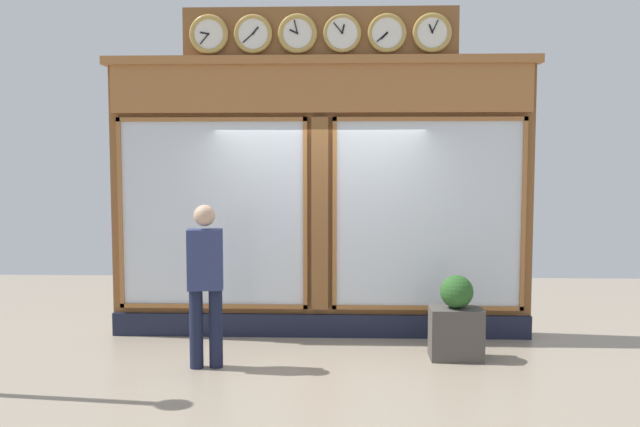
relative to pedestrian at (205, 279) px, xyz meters
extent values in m
cube|color=brown|center=(-1.13, -1.41, 0.70)|extent=(5.07, 0.30, 3.26)
cube|color=#191E33|center=(-1.13, -1.24, -0.79)|extent=(5.07, 0.08, 0.28)
cube|color=#A56936|center=(-1.13, -1.22, 2.05)|extent=(4.96, 0.08, 0.56)
cube|color=#A56936|center=(-1.13, -1.24, 2.38)|extent=(5.17, 0.20, 0.10)
cube|color=silver|center=(-2.42, -1.24, 0.57)|extent=(2.18, 0.02, 2.20)
cube|color=#A56936|center=(-2.42, -1.22, 1.69)|extent=(2.28, 0.04, 0.05)
cube|color=#A56936|center=(-2.42, -1.22, -0.56)|extent=(2.28, 0.04, 0.05)
cube|color=#A56936|center=(-3.54, -1.22, 0.57)|extent=(0.05, 0.04, 2.30)
cube|color=#A56936|center=(-1.31, -1.22, 0.57)|extent=(0.05, 0.04, 2.30)
cube|color=silver|center=(0.16, -1.24, 0.57)|extent=(2.18, 0.02, 2.20)
cube|color=#A56936|center=(0.16, -1.22, 1.69)|extent=(2.28, 0.04, 0.05)
cube|color=#A56936|center=(0.16, -1.22, -0.56)|extent=(2.28, 0.04, 0.05)
cube|color=#A56936|center=(1.28, -1.22, 0.57)|extent=(0.05, 0.04, 2.30)
cube|color=#A56936|center=(-0.96, -1.22, 0.57)|extent=(0.05, 0.04, 2.30)
cube|color=brown|center=(-1.13, -1.23, 0.57)|extent=(0.20, 0.10, 2.30)
cube|color=brown|center=(-1.13, -1.28, 2.68)|extent=(3.24, 0.06, 0.64)
cylinder|color=white|center=(-2.43, -1.20, 2.68)|extent=(0.37, 0.02, 0.37)
torus|color=#B79347|center=(-2.43, -1.19, 2.68)|extent=(0.46, 0.06, 0.46)
cube|color=black|center=(-2.42, -1.18, 2.73)|extent=(0.05, 0.01, 0.10)
cube|color=black|center=(-2.47, -1.18, 2.75)|extent=(0.08, 0.01, 0.15)
sphere|color=black|center=(-2.43, -1.18, 2.68)|extent=(0.02, 0.02, 0.02)
cylinder|color=white|center=(-1.91, -1.20, 2.68)|extent=(0.37, 0.02, 0.37)
torus|color=#B79347|center=(-1.91, -1.19, 2.68)|extent=(0.45, 0.05, 0.45)
cube|color=black|center=(-1.88, -1.18, 2.65)|extent=(0.08, 0.01, 0.08)
cube|color=black|center=(-1.85, -1.18, 2.63)|extent=(0.13, 0.01, 0.11)
sphere|color=black|center=(-1.91, -1.18, 2.68)|extent=(0.02, 0.02, 0.02)
cylinder|color=white|center=(-1.39, -1.20, 2.68)|extent=(0.37, 0.02, 0.37)
torus|color=#B79347|center=(-1.39, -1.19, 2.68)|extent=(0.44, 0.04, 0.44)
cube|color=black|center=(-1.40, -1.18, 2.73)|extent=(0.04, 0.01, 0.10)
cube|color=black|center=(-1.34, -1.18, 2.74)|extent=(0.11, 0.01, 0.13)
sphere|color=black|center=(-1.39, -1.18, 2.68)|extent=(0.02, 0.02, 0.02)
cylinder|color=white|center=(-0.87, -1.20, 2.68)|extent=(0.37, 0.02, 0.37)
torus|color=#B79347|center=(-0.87, -1.19, 2.68)|extent=(0.46, 0.06, 0.46)
cube|color=black|center=(-0.83, -1.18, 2.70)|extent=(0.10, 0.01, 0.06)
cube|color=black|center=(-0.85, -1.18, 2.76)|extent=(0.05, 0.01, 0.15)
sphere|color=black|center=(-0.87, -1.18, 2.68)|extent=(0.02, 0.02, 0.02)
cylinder|color=white|center=(-0.35, -1.20, 2.68)|extent=(0.37, 0.02, 0.37)
torus|color=#B79347|center=(-0.35, -1.19, 2.68)|extent=(0.45, 0.05, 0.45)
cube|color=black|center=(-0.38, -1.18, 2.72)|extent=(0.08, 0.01, 0.09)
cube|color=black|center=(-0.29, -1.18, 2.63)|extent=(0.13, 0.01, 0.11)
sphere|color=black|center=(-0.35, -1.18, 2.68)|extent=(0.02, 0.02, 0.02)
cylinder|color=white|center=(0.17, -1.20, 2.68)|extent=(0.37, 0.02, 0.37)
torus|color=#B79347|center=(0.17, -1.19, 2.68)|extent=(0.46, 0.06, 0.46)
cube|color=black|center=(0.22, -1.18, 2.69)|extent=(0.10, 0.01, 0.04)
cube|color=black|center=(0.22, -1.18, 2.62)|extent=(0.11, 0.01, 0.13)
sphere|color=black|center=(0.17, -1.18, 2.68)|extent=(0.02, 0.02, 0.02)
cylinder|color=#191E38|center=(0.10, 0.02, -0.52)|extent=(0.14, 0.14, 0.82)
cylinder|color=#191E38|center=(-0.10, -0.02, -0.52)|extent=(0.14, 0.14, 0.82)
cube|color=navy|center=(0.00, 0.00, 0.20)|extent=(0.39, 0.27, 0.62)
sphere|color=tan|center=(0.00, 0.00, 0.65)|extent=(0.22, 0.22, 0.22)
cube|color=#4C4742|center=(-2.63, -0.40, -0.65)|extent=(0.56, 0.36, 0.56)
sphere|color=#285623|center=(-2.63, -0.40, -0.20)|extent=(0.36, 0.36, 0.36)
camera|label=1|loc=(-1.42, 6.81, 1.22)|focal=38.01mm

